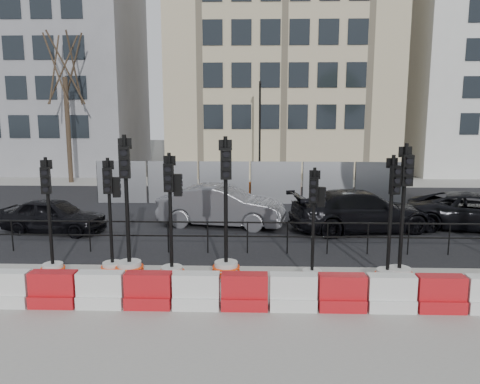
{
  "coord_description": "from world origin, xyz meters",
  "views": [
    {
      "loc": [
        0.2,
        -12.43,
        4.23
      ],
      "look_at": [
        -0.28,
        3.0,
        1.6
      ],
      "focal_mm": 35.0,
      "sensor_mm": 36.0,
      "label": 1
    }
  ],
  "objects_px": {
    "traffic_signal_a": "(52,254)",
    "car_c": "(361,211)",
    "traffic_signal_d": "(172,252)",
    "car_a": "(54,216)",
    "traffic_signal_h": "(400,256)"
  },
  "relations": [
    {
      "from": "traffic_signal_a",
      "to": "car_a",
      "type": "height_order",
      "value": "traffic_signal_a"
    },
    {
      "from": "traffic_signal_a",
      "to": "traffic_signal_h",
      "type": "xyz_separation_m",
      "value": [
        8.81,
        -0.19,
        0.08
      ]
    },
    {
      "from": "traffic_signal_d",
      "to": "car_c",
      "type": "height_order",
      "value": "traffic_signal_d"
    },
    {
      "from": "traffic_signal_d",
      "to": "car_c",
      "type": "bearing_deg",
      "value": 41.37
    },
    {
      "from": "traffic_signal_d",
      "to": "car_c",
      "type": "distance_m",
      "value": 7.93
    },
    {
      "from": "traffic_signal_h",
      "to": "car_a",
      "type": "bearing_deg",
      "value": 151.48
    },
    {
      "from": "traffic_signal_a",
      "to": "traffic_signal_d",
      "type": "relative_size",
      "value": 0.96
    },
    {
      "from": "traffic_signal_d",
      "to": "car_a",
      "type": "height_order",
      "value": "traffic_signal_d"
    },
    {
      "from": "traffic_signal_d",
      "to": "car_a",
      "type": "bearing_deg",
      "value": 136.2
    },
    {
      "from": "traffic_signal_h",
      "to": "traffic_signal_d",
      "type": "bearing_deg",
      "value": 175.32
    },
    {
      "from": "traffic_signal_a",
      "to": "car_c",
      "type": "relative_size",
      "value": 0.57
    },
    {
      "from": "traffic_signal_a",
      "to": "car_c",
      "type": "xyz_separation_m",
      "value": [
        9.04,
        5.11,
        0.1
      ]
    },
    {
      "from": "car_a",
      "to": "car_c",
      "type": "relative_size",
      "value": 0.7
    },
    {
      "from": "car_a",
      "to": "car_c",
      "type": "distance_m",
      "value": 10.95
    },
    {
      "from": "traffic_signal_a",
      "to": "car_a",
      "type": "distance_m",
      "value": 4.94
    }
  ]
}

